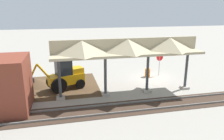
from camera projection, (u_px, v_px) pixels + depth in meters
name	position (u px, v px, depth m)	size (l,w,h in m)	color
ground_plane	(152.00, 78.00, 23.68)	(120.00, 120.00, 0.00)	gray
dirt_work_zone	(51.00, 87.00, 21.02)	(8.98, 7.00, 0.01)	#4C3823
platform_canopy	(127.00, 47.00, 18.22)	(12.59, 3.20, 4.90)	#9E998E
rail_tracks	(184.00, 102.00, 17.55)	(60.00, 2.58, 0.15)	slate
stop_sign	(160.00, 60.00, 24.05)	(0.76, 0.06, 2.44)	gray
backhoe	(65.00, 76.00, 20.09)	(5.19, 2.87, 2.82)	orange
dirt_mound	(36.00, 85.00, 21.52)	(6.30, 6.30, 1.29)	#4C3823
brick_utility_building	(6.00, 85.00, 15.73)	(3.18, 3.85, 3.98)	brown
traffic_barrel	(148.00, 73.00, 23.97)	(0.56, 0.56, 0.90)	orange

